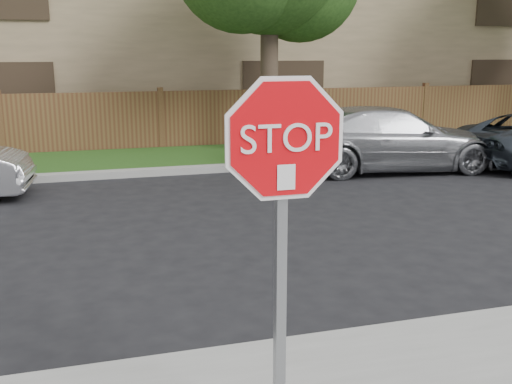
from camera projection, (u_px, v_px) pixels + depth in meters
name	position (u px, v px, depth m)	size (l,w,h in m)	color
ground	(325.00, 341.00, 5.59)	(90.00, 90.00, 0.00)	black
far_curb	(182.00, 170.00, 13.19)	(70.00, 0.30, 0.15)	gray
grass_strip	(171.00, 158.00, 14.73)	(70.00, 3.00, 0.12)	#1E4714
fence	(161.00, 121.00, 16.05)	(70.00, 0.12, 1.60)	#53301D
apartment_building	(137.00, 24.00, 20.66)	(35.20, 9.20, 7.20)	#8A7655
stop_sign	(284.00, 192.00, 3.53)	(1.01, 0.13, 2.55)	gray
sedan_right	(390.00, 139.00, 13.42)	(2.01, 4.94, 1.43)	#A0A2A7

